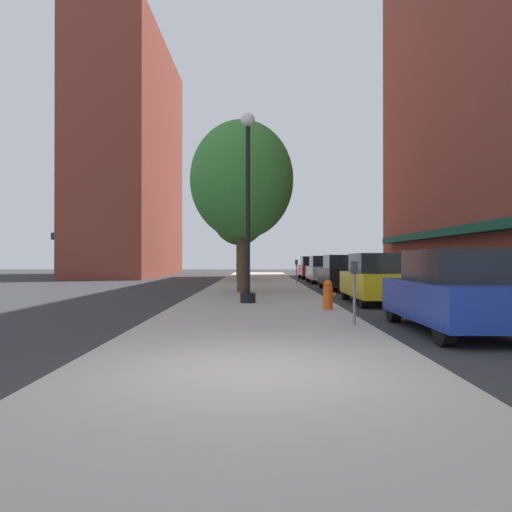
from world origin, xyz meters
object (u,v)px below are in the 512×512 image
(fire_hydrant, at_px, (328,294))
(car_blue, at_px, (454,292))
(car_red, at_px, (312,268))
(car_yellow, at_px, (377,279))
(tree_far, at_px, (242,180))
(car_silver, at_px, (324,270))
(parking_meter_near, at_px, (354,285))
(tree_mid, at_px, (239,213))
(tree_near, at_px, (241,205))
(lamppost, at_px, (248,203))
(car_black, at_px, (342,273))
(parking_meter_far, at_px, (296,269))

(fire_hydrant, xyz_separation_m, car_blue, (2.06, -3.41, 0.29))
(fire_hydrant, relative_size, car_red, 0.18)
(car_yellow, bearing_deg, tree_far, 139.55)
(tree_far, bearing_deg, car_silver, 65.30)
(parking_meter_near, bearing_deg, car_yellow, 72.66)
(car_yellow, distance_m, car_silver, 13.83)
(fire_hydrant, relative_size, car_silver, 0.18)
(tree_mid, bearing_deg, car_silver, -45.91)
(tree_near, height_order, car_silver, tree_near)
(car_silver, xyz_separation_m, car_red, (0.00, 6.71, 0.00))
(parking_meter_near, distance_m, tree_far, 11.01)
(lamppost, xyz_separation_m, tree_mid, (-1.11, 20.46, 1.58))
(car_blue, xyz_separation_m, car_red, (0.00, 27.06, 0.00))
(car_silver, bearing_deg, parking_meter_near, -96.93)
(car_black, bearing_deg, parking_meter_far, 124.90)
(tree_near, relative_size, car_yellow, 1.61)
(lamppost, bearing_deg, parking_meter_far, 78.09)
(tree_near, distance_m, car_yellow, 16.33)
(lamppost, distance_m, tree_far, 5.06)
(car_black, bearing_deg, lamppost, -116.46)
(car_blue, relative_size, car_silver, 1.00)
(fire_hydrant, height_order, tree_far, tree_far)
(tree_near, relative_size, car_silver, 1.61)
(parking_meter_far, xyz_separation_m, car_silver, (1.95, 3.89, -0.14))
(lamppost, distance_m, car_red, 22.16)
(parking_meter_near, bearing_deg, tree_far, 105.02)
(fire_hydrant, relative_size, parking_meter_far, 0.60)
(car_silver, bearing_deg, car_red, 88.61)
(lamppost, height_order, fire_hydrant, lamppost)
(tree_near, bearing_deg, parking_meter_near, -81.63)
(car_yellow, height_order, car_black, same)
(parking_meter_far, height_order, tree_mid, tree_mid)
(car_blue, height_order, car_silver, same)
(fire_hydrant, relative_size, tree_near, 0.11)
(parking_meter_far, height_order, tree_far, tree_far)
(lamppost, bearing_deg, tree_mid, 93.11)
(tree_near, height_order, tree_mid, tree_mid)
(tree_near, distance_m, car_silver, 6.62)
(parking_meter_near, relative_size, tree_near, 0.19)
(lamppost, distance_m, tree_near, 16.15)
(tree_near, height_order, car_yellow, tree_near)
(parking_meter_near, relative_size, car_red, 0.30)
(car_yellow, bearing_deg, car_red, 88.58)
(car_black, relative_size, car_silver, 1.00)
(fire_hydrant, distance_m, car_yellow, 3.74)
(tree_near, distance_m, car_black, 10.31)
(tree_near, height_order, car_red, tree_near)
(parking_meter_far, xyz_separation_m, car_yellow, (1.95, -9.93, -0.14))
(parking_meter_near, relative_size, car_yellow, 0.30)
(lamppost, xyz_separation_m, parking_meter_near, (2.32, -5.17, -2.25))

